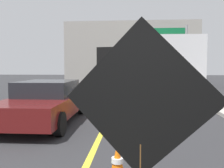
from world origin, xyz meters
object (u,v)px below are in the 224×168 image
at_px(highway_guide_sign, 175,46).
at_px(arrow_board_trailer, 115,100).
at_px(roadwork_sign, 141,103).
at_px(box_truck, 165,69).
at_px(traffic_cone_mid_lane, 121,117).
at_px(traffic_cone_near_sign, 117,163).
at_px(pickup_car, 46,101).

bearing_deg(highway_guide_sign, arrow_board_trailer, -115.61).
distance_m(roadwork_sign, box_truck, 11.57).
distance_m(roadwork_sign, traffic_cone_mid_lane, 5.11).
xyz_separation_m(arrow_board_trailer, traffic_cone_near_sign, (0.47, -6.26, -0.17)).
height_order(highway_guide_sign, traffic_cone_near_sign, highway_guide_sign).
height_order(roadwork_sign, highway_guide_sign, highway_guide_sign).
bearing_deg(traffic_cone_mid_lane, box_truck, 71.14).
distance_m(pickup_car, traffic_cone_mid_lane, 2.60).
bearing_deg(highway_guide_sign, pickup_car, -120.28).
relative_size(arrow_board_trailer, box_truck, 0.36).
bearing_deg(traffic_cone_mid_lane, highway_guide_sign, 71.69).
bearing_deg(traffic_cone_near_sign, roadwork_sign, -76.05).
height_order(arrow_board_trailer, traffic_cone_mid_lane, arrow_board_trailer).
distance_m(box_truck, pickup_car, 7.84).
relative_size(box_truck, traffic_cone_near_sign, 11.86).
bearing_deg(box_truck, traffic_cone_near_sign, -101.74).
bearing_deg(pickup_car, arrow_board_trailer, 45.92).
bearing_deg(roadwork_sign, traffic_cone_near_sign, 103.95).
xyz_separation_m(pickup_car, traffic_cone_near_sign, (2.64, -4.02, -0.39)).
relative_size(pickup_car, highway_guide_sign, 0.95).
bearing_deg(arrow_board_trailer, pickup_car, -134.08).
bearing_deg(traffic_cone_near_sign, box_truck, 78.26).
height_order(roadwork_sign, box_truck, box_truck).
relative_size(arrow_board_trailer, pickup_car, 0.57).
xyz_separation_m(box_truck, pickup_car, (-4.75, -6.14, -1.09)).
bearing_deg(roadwork_sign, pickup_car, 119.21).
height_order(box_truck, traffic_cone_mid_lane, box_truck).
distance_m(traffic_cone_near_sign, traffic_cone_mid_lane, 3.68).
height_order(pickup_car, traffic_cone_mid_lane, pickup_car).
bearing_deg(traffic_cone_mid_lane, traffic_cone_near_sign, -88.44).
height_order(box_truck, highway_guide_sign, highway_guide_sign).
bearing_deg(highway_guide_sign, traffic_cone_near_sign, -103.49).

